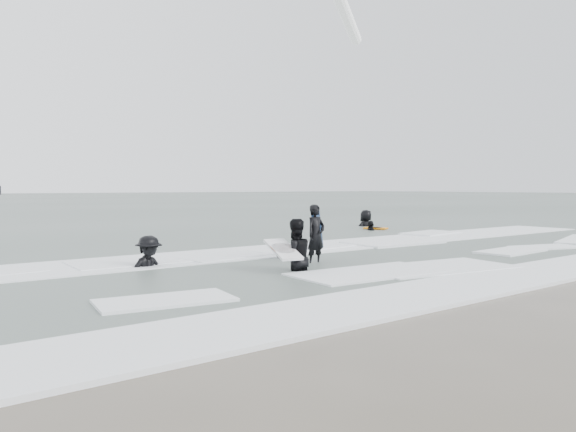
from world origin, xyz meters
TOP-DOWN VIEW (x-y plane):
  - ground at (0.00, 0.00)m, footprint 320.00×320.00m
  - surfer_centre at (-0.39, 3.38)m, footprint 0.57×0.41m
  - surfer_wading at (-1.50, 2.77)m, footprint 0.96×0.82m
  - surfer_breaker at (-3.89, 5.06)m, footprint 1.15×0.81m
  - surfer_right_near at (7.89, 9.72)m, footprint 0.84×1.01m
  - surfer_right_far at (9.52, 11.61)m, footprint 1.05×0.78m
  - surf_foam at (0.00, 3.70)m, footprint 30.03×9.06m
  - bodyboards at (2.16, 5.44)m, footprint 11.03×8.30m

SIDE VIEW (x-z plane):
  - ground at x=0.00m, z-range 0.00..0.00m
  - surfer_centre at x=-0.39m, z-range -0.74..0.74m
  - surfer_wading at x=-1.50m, z-range -0.87..0.87m
  - surfer_breaker at x=-3.89m, z-range -0.81..0.81m
  - surfer_right_near at x=7.89m, z-range -0.81..0.81m
  - surfer_right_far at x=9.52m, z-range -0.98..0.98m
  - surf_foam at x=0.00m, z-range 0.00..0.08m
  - bodyboards at x=2.16m, z-range -0.13..1.12m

